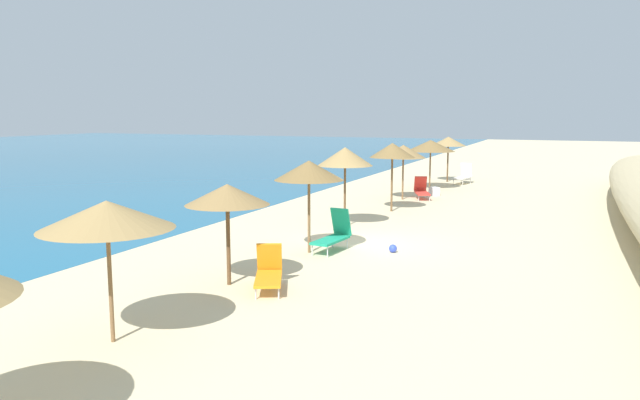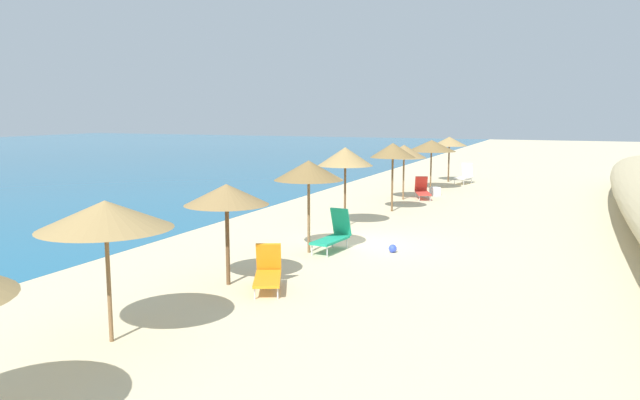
% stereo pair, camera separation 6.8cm
% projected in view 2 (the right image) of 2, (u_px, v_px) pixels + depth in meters
% --- Properties ---
extents(ground_plane, '(160.00, 160.00, 0.00)m').
position_uv_depth(ground_plane, '(364.00, 244.00, 19.18)').
color(ground_plane, beige).
extents(beach_umbrella_2, '(2.38, 2.38, 2.60)m').
position_uv_depth(beach_umbrella_2, '(105.00, 215.00, 10.71)').
color(beach_umbrella_2, brown).
rests_on(beach_umbrella_2, ground_plane).
extents(beach_umbrella_3, '(2.02, 2.02, 2.46)m').
position_uv_depth(beach_umbrella_3, '(226.00, 195.00, 14.38)').
color(beach_umbrella_3, brown).
rests_on(beach_umbrella_3, ground_plane).
extents(beach_umbrella_4, '(2.05, 2.05, 2.75)m').
position_uv_depth(beach_umbrella_4, '(309.00, 171.00, 17.71)').
color(beach_umbrella_4, brown).
rests_on(beach_umbrella_4, ground_plane).
extents(beach_umbrella_5, '(2.00, 2.00, 2.91)m').
position_uv_depth(beach_umbrella_5, '(345.00, 157.00, 21.74)').
color(beach_umbrella_5, brown).
rests_on(beach_umbrella_5, ground_plane).
extents(beach_umbrella_6, '(1.90, 1.90, 2.88)m').
position_uv_depth(beach_umbrella_6, '(393.00, 150.00, 25.26)').
color(beach_umbrella_6, brown).
rests_on(beach_umbrella_6, ground_plane).
extents(beach_umbrella_7, '(2.14, 2.14, 2.62)m').
position_uv_depth(beach_umbrella_7, '(404.00, 151.00, 28.77)').
color(beach_umbrella_7, brown).
rests_on(beach_umbrella_7, ground_plane).
extents(beach_umbrella_8, '(2.62, 2.62, 2.67)m').
position_uv_depth(beach_umbrella_8, '(431.00, 146.00, 32.68)').
color(beach_umbrella_8, brown).
rests_on(beach_umbrella_8, ground_plane).
extents(beach_umbrella_9, '(2.10, 2.10, 2.71)m').
position_uv_depth(beach_umbrella_9, '(449.00, 141.00, 36.23)').
color(beach_umbrella_9, brown).
rests_on(beach_umbrella_9, ground_plane).
extents(lounge_chair_0, '(1.61, 1.17, 1.03)m').
position_uv_depth(lounge_chair_0, '(268.00, 272.00, 14.26)').
color(lounge_chair_0, orange).
rests_on(lounge_chair_0, ground_plane).
extents(lounge_chair_1, '(1.68, 0.77, 1.25)m').
position_uv_depth(lounge_chair_1, '(334.00, 234.00, 18.23)').
color(lounge_chair_1, '#199972').
rests_on(lounge_chair_1, ground_plane).
extents(lounge_chair_2, '(1.53, 0.97, 1.20)m').
position_uv_depth(lounge_chair_2, '(465.00, 175.00, 35.47)').
color(lounge_chair_2, white).
rests_on(lounge_chair_2, ground_plane).
extents(lounge_chair_3, '(1.71, 1.14, 1.05)m').
position_uv_depth(lounge_chair_3, '(422.00, 190.00, 29.34)').
color(lounge_chair_3, red).
rests_on(lounge_chair_3, ground_plane).
extents(beach_ball, '(0.25, 0.25, 0.25)m').
position_uv_depth(beach_ball, '(393.00, 249.00, 18.03)').
color(beach_ball, blue).
rests_on(beach_ball, ground_plane).
extents(cooler_box, '(0.57, 0.57, 0.43)m').
position_uv_depth(cooler_box, '(435.00, 191.00, 30.43)').
color(cooler_box, white).
rests_on(cooler_box, ground_plane).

